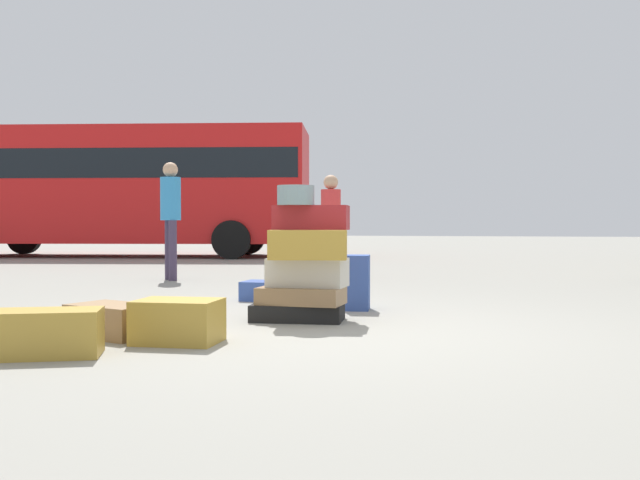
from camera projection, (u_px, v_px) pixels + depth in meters
ground_plane at (324, 331)px, 5.55m from camera, size 80.00×80.00×0.00m
suitcase_tower at (305, 262)px, 6.11m from camera, size 0.88×0.71×1.17m
suitcase_navy_right_side at (356, 282)px, 6.88m from camera, size 0.27×0.31×0.53m
suitcase_brown_left_side at (113, 320)px, 5.27m from camera, size 0.73×0.59×0.24m
suitcase_navy_behind_tower at (273, 291)px, 7.71m from camera, size 0.67×0.42×0.21m
suitcase_tan_foreground_far at (178, 321)px, 4.99m from camera, size 0.59×0.45×0.30m
suitcase_tan_upright_blue at (45, 333)px, 4.48m from camera, size 0.77×0.59×0.30m
person_bearded_onlooker at (331, 217)px, 10.72m from camera, size 0.30×0.34×1.57m
person_passerby_in_red at (171, 210)px, 10.43m from camera, size 0.30×0.30×1.73m
parked_bus at (119, 183)px, 17.79m from camera, size 9.68×4.09×3.15m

